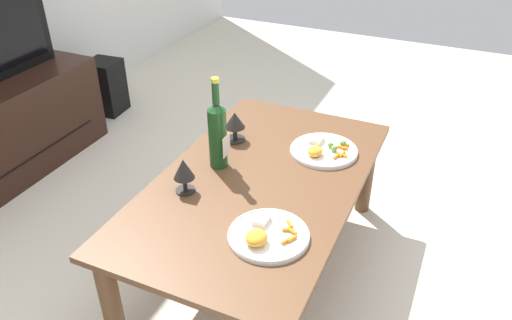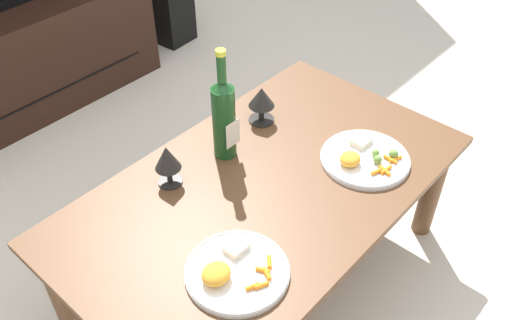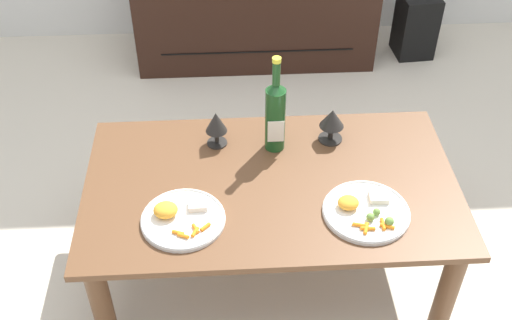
# 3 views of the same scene
# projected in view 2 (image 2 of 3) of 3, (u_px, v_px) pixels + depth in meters

# --- Properties ---
(ground_plane) EXTENTS (6.40, 6.40, 0.00)m
(ground_plane) POSITION_uv_depth(u_px,v_px,m) (263.00, 276.00, 1.94)
(ground_plane) COLOR beige
(dining_table) EXTENTS (1.27, 0.74, 0.45)m
(dining_table) POSITION_uv_depth(u_px,v_px,m) (264.00, 201.00, 1.69)
(dining_table) COLOR brown
(dining_table) RESTS_ON ground_plane
(tv_stand) EXTENTS (1.28, 0.46, 0.50)m
(tv_stand) POSITION_uv_depth(u_px,v_px,m) (19.00, 58.00, 2.58)
(tv_stand) COLOR black
(tv_stand) RESTS_ON ground_plane
(floor_speaker) EXTENTS (0.22, 0.22, 0.35)m
(floor_speaker) POSITION_uv_depth(u_px,v_px,m) (170.00, 11.00, 3.11)
(floor_speaker) COLOR black
(floor_speaker) RESTS_ON ground_plane
(wine_bottle) EXTENTS (0.07, 0.07, 0.37)m
(wine_bottle) POSITION_uv_depth(u_px,v_px,m) (224.00, 116.00, 1.66)
(wine_bottle) COLOR #19471E
(wine_bottle) RESTS_ON dining_table
(goblet_left) EXTENTS (0.08, 0.08, 0.14)m
(goblet_left) POSITION_uv_depth(u_px,v_px,m) (167.00, 160.00, 1.59)
(goblet_left) COLOR black
(goblet_left) RESTS_ON dining_table
(goblet_right) EXTENTS (0.09, 0.09, 0.13)m
(goblet_right) POSITION_uv_depth(u_px,v_px,m) (262.00, 99.00, 1.83)
(goblet_right) COLOR black
(goblet_right) RESTS_ON dining_table
(dinner_plate_left) EXTENTS (0.27, 0.27, 0.05)m
(dinner_plate_left) POSITION_uv_depth(u_px,v_px,m) (235.00, 271.00, 1.39)
(dinner_plate_left) COLOR white
(dinner_plate_left) RESTS_ON dining_table
(dinner_plate_right) EXTENTS (0.28, 0.28, 0.05)m
(dinner_plate_right) POSITION_uv_depth(u_px,v_px,m) (365.00, 158.00, 1.72)
(dinner_plate_right) COLOR white
(dinner_plate_right) RESTS_ON dining_table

